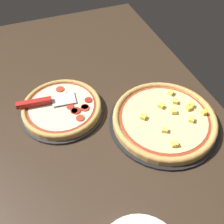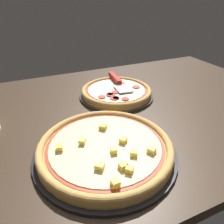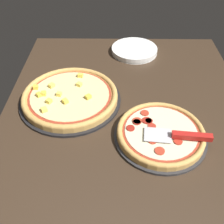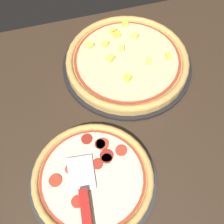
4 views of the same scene
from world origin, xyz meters
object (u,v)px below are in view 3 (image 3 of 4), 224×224
at_px(plate_stack, 134,50).
at_px(pizza_back, 70,96).
at_px(pizza_front, 161,132).
at_px(serving_spatula, 185,136).

bearing_deg(plate_stack, pizza_back, 144.63).
relative_size(pizza_front, serving_spatula, 1.35).
xyz_separation_m(pizza_front, serving_spatula, (-0.04, -0.08, 0.02)).
distance_m(pizza_back, serving_spatula, 0.48).
bearing_deg(pizza_back, serving_spatula, -118.97).
bearing_deg(serving_spatula, plate_stack, 12.22).
xyz_separation_m(pizza_back, plate_stack, (0.40, -0.28, -0.01)).
bearing_deg(pizza_front, pizza_back, 60.22).
height_order(pizza_back, plate_stack, pizza_back).
xyz_separation_m(pizza_front, pizza_back, (0.20, 0.35, 0.00)).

